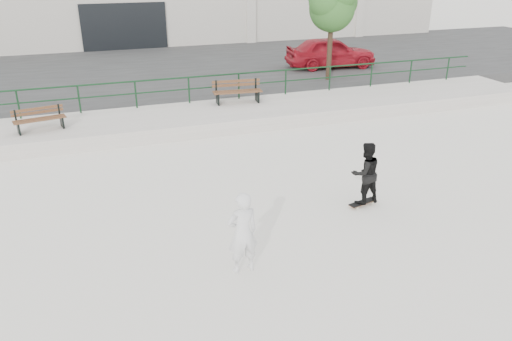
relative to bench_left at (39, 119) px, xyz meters
name	(u,v)px	position (x,y,z in m)	size (l,w,h in m)	color
ground	(260,272)	(4.28, -9.21, -0.86)	(120.00, 120.00, 0.00)	white
ledge	(171,121)	(4.28, 0.29, -0.61)	(30.00, 3.00, 0.50)	#BDB6AC
parking_strip	(140,73)	(4.28, 8.79, -0.61)	(60.00, 14.00, 0.50)	#313131
railing	(162,86)	(4.28, 1.59, 0.38)	(28.00, 0.06, 1.03)	#153B1F
bench_left	(39,119)	(0.00, 0.00, 0.00)	(1.66, 0.78, 0.74)	#4F2B1B
bench_right	(237,92)	(7.04, 1.06, 0.06)	(1.92, 0.72, 0.86)	#4F2B1B
tree	(333,3)	(12.20, 3.47, 2.96)	(2.50, 2.22, 4.44)	#413120
red_car	(331,52)	(13.50, 5.85, 0.40)	(1.80, 4.48, 1.53)	#A91421
skateboard	(363,203)	(7.66, -7.35, -0.79)	(0.81, 0.38, 0.09)	black
standing_skater	(365,173)	(7.66, -7.35, 0.01)	(0.76, 0.59, 1.57)	black
seated_skater	(243,233)	(3.98, -9.02, -0.01)	(0.62, 0.41, 1.70)	white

